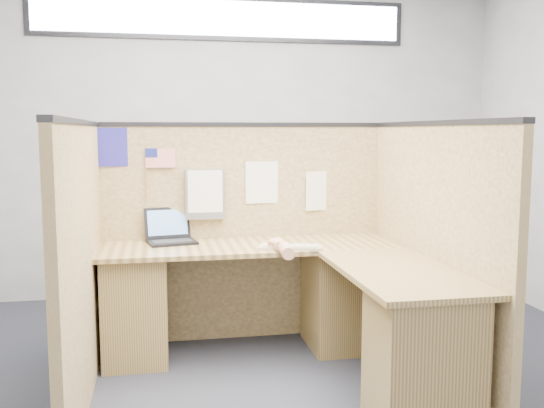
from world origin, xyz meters
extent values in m
plane|color=black|center=(0.00, 0.00, 0.00)|extent=(5.00, 5.00, 0.00)
plane|color=#959799|center=(0.00, 2.25, 1.40)|extent=(5.00, 0.00, 5.00)
plane|color=#959799|center=(0.00, -2.25, 1.40)|extent=(5.00, 0.00, 5.00)
cube|color=#232328|center=(0.00, 2.24, 2.45)|extent=(3.30, 0.02, 0.38)
cube|color=white|center=(0.00, 2.22, 2.45)|extent=(3.20, 0.01, 0.30)
cube|color=brown|center=(0.00, 1.00, 0.75)|extent=(2.05, 0.05, 1.50)
cube|color=#232328|center=(0.00, 1.00, 1.51)|extent=(2.05, 0.06, 0.03)
cube|color=brown|center=(-1.00, 0.10, 0.75)|extent=(0.05, 1.80, 1.50)
cube|color=#232328|center=(-1.00, 0.10, 1.51)|extent=(0.06, 1.80, 0.03)
cube|color=brown|center=(1.00, 0.10, 0.75)|extent=(0.05, 1.80, 1.50)
cube|color=#232328|center=(1.00, 0.10, 1.51)|extent=(0.06, 1.80, 0.03)
cube|color=brown|center=(0.00, 0.68, 0.71)|extent=(1.95, 0.60, 0.03)
cube|color=brown|center=(0.68, -0.20, 0.71)|extent=(0.60, 1.15, 0.03)
cube|color=brown|center=(-0.75, 0.68, 0.35)|extent=(0.40, 0.50, 0.70)
cube|color=brown|center=(0.60, 0.68, 0.35)|extent=(0.40, 0.50, 0.70)
cube|color=brown|center=(0.68, -0.52, 0.35)|extent=(0.50, 0.40, 0.70)
cube|color=black|center=(-0.51, 0.81, 0.74)|extent=(0.34, 0.28, 0.02)
cube|color=black|center=(-0.51, 0.95, 0.85)|extent=(0.31, 0.12, 0.21)
cube|color=#426691|center=(-0.51, 0.95, 0.85)|extent=(0.27, 0.10, 0.17)
cube|color=tan|center=(0.22, 0.48, 0.74)|extent=(0.41, 0.23, 0.02)
cube|color=silver|center=(0.22, 0.48, 0.75)|extent=(0.37, 0.20, 0.01)
ellipsoid|color=silver|center=(0.13, 0.48, 0.75)|extent=(0.11, 0.07, 0.05)
ellipsoid|color=tan|center=(0.13, 0.47, 0.78)|extent=(0.09, 0.12, 0.05)
cylinder|color=tan|center=(0.14, 0.42, 0.76)|extent=(0.07, 0.05, 0.07)
cylinder|color=tan|center=(0.15, 0.27, 0.77)|extent=(0.10, 0.28, 0.08)
cube|color=navy|center=(-0.88, 0.97, 1.36)|extent=(0.19, 0.02, 0.26)
cylinder|color=olive|center=(-0.67, 0.96, 1.18)|extent=(0.01, 0.01, 0.35)
cube|color=red|center=(-0.57, 0.96, 1.29)|extent=(0.20, 0.00, 0.13)
cube|color=navy|center=(-0.63, 0.95, 1.32)|extent=(0.08, 0.00, 0.06)
cube|color=slate|center=(-0.27, 0.94, 1.04)|extent=(0.27, 0.05, 0.34)
cube|color=white|center=(-0.27, 0.92, 1.06)|extent=(0.24, 0.01, 0.29)
cube|color=white|center=(0.13, 0.97, 1.11)|extent=(0.23, 0.02, 0.29)
cube|color=white|center=(0.55, 0.97, 1.05)|extent=(0.22, 0.04, 0.28)
camera|label=1|loc=(-0.59, -3.19, 1.47)|focal=40.00mm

